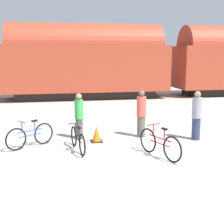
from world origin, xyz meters
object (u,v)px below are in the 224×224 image
at_px(person_in_green, 79,116).
at_px(person_in_red, 141,114).
at_px(person_in_grey, 197,116).
at_px(bicycle_maroon, 160,144).
at_px(freight_train, 86,60).
at_px(traffic_cone, 97,135).
at_px(bicycle_blue, 30,136).
at_px(bicycle_black, 78,140).

distance_m(person_in_green, person_in_red, 2.25).
relative_size(person_in_green, person_in_grey, 0.95).
bearing_deg(person_in_grey, bicycle_maroon, -77.97).
relative_size(freight_train, traffic_cone, 64.00).
distance_m(bicycle_blue, bicycle_maroon, 4.17).
height_order(person_in_green, traffic_cone, person_in_green).
distance_m(freight_train, bicycle_blue, 11.69).
xyz_separation_m(bicycle_black, bicycle_maroon, (2.32, -1.06, 0.04)).
height_order(bicycle_blue, traffic_cone, bicycle_blue).
xyz_separation_m(bicycle_blue, traffic_cone, (2.20, 0.25, -0.13)).
height_order(person_in_grey, person_in_red, person_in_grey).
height_order(freight_train, bicycle_black, freight_train).
relative_size(bicycle_black, person_in_grey, 0.99).
height_order(bicycle_black, person_in_red, person_in_red).
relative_size(bicycle_maroon, person_in_red, 1.02).
height_order(person_in_green, person_in_red, person_in_red).
distance_m(bicycle_maroon, person_in_grey, 2.52).
bearing_deg(bicycle_blue, bicycle_maroon, -24.13).
distance_m(bicycle_black, person_in_grey, 4.28).
bearing_deg(freight_train, bicycle_black, -97.13).
xyz_separation_m(bicycle_black, traffic_cone, (0.71, 0.90, -0.10)).
height_order(bicycle_maroon, traffic_cone, bicycle_maroon).
bearing_deg(freight_train, bicycle_blue, -104.92).
xyz_separation_m(person_in_red, traffic_cone, (-1.69, -0.34, -0.61)).
height_order(bicycle_black, person_in_grey, person_in_grey).
bearing_deg(person_in_red, person_in_green, -42.60).
xyz_separation_m(bicycle_maroon, traffic_cone, (-1.60, 1.95, -0.14)).
relative_size(person_in_grey, person_in_red, 1.01).
distance_m(bicycle_black, traffic_cone, 1.15).
distance_m(freight_train, person_in_grey, 11.67).
distance_m(freight_train, bicycle_black, 12.04).
xyz_separation_m(person_in_green, person_in_grey, (4.05, -0.86, 0.03)).
relative_size(freight_train, bicycle_blue, 24.16).
bearing_deg(freight_train, person_in_grey, -76.25).
relative_size(bicycle_blue, bicycle_maroon, 0.84).
height_order(bicycle_black, bicycle_maroon, bicycle_maroon).
xyz_separation_m(bicycle_blue, person_in_green, (1.65, 0.74, 0.45)).
relative_size(bicycle_black, bicycle_blue, 1.18).
bearing_deg(bicycle_blue, person_in_grey, -1.18).
bearing_deg(bicycle_maroon, bicycle_blue, 155.87).
bearing_deg(bicycle_blue, traffic_cone, 6.45).
distance_m(person_in_green, person_in_grey, 4.14).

